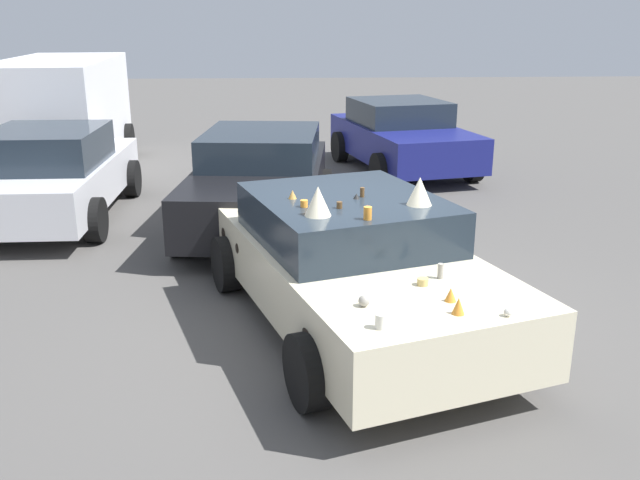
{
  "coord_description": "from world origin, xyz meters",
  "views": [
    {
      "loc": [
        -6.41,
        0.66,
        2.98
      ],
      "look_at": [
        0.0,
        0.3,
        0.9
      ],
      "focal_mm": 38.71,
      "sensor_mm": 36.0,
      "label": 1
    }
  ],
  "objects_px": {
    "parked_sedan_row_back_center": "(54,174)",
    "parked_sedan_row_back_far": "(402,136)",
    "parked_sedan_near_right": "(260,180)",
    "art_car_decorated": "(349,260)",
    "parked_van_far_right": "(62,109)"
  },
  "relations": [
    {
      "from": "parked_sedan_near_right",
      "to": "art_car_decorated",
      "type": "bearing_deg",
      "value": 21.58
    },
    {
      "from": "parked_sedan_row_back_center",
      "to": "parked_sedan_near_right",
      "type": "relative_size",
      "value": 0.97
    },
    {
      "from": "parked_sedan_row_back_center",
      "to": "parked_sedan_row_back_far",
      "type": "distance_m",
      "value": 6.72
    },
    {
      "from": "art_car_decorated",
      "to": "parked_sedan_row_back_center",
      "type": "xyz_separation_m",
      "value": [
        4.07,
        4.13,
        0.03
      ]
    },
    {
      "from": "parked_van_far_right",
      "to": "parked_sedan_near_right",
      "type": "xyz_separation_m",
      "value": [
        -4.19,
        -4.01,
        -0.52
      ]
    },
    {
      "from": "art_car_decorated",
      "to": "parked_van_far_right",
      "type": "height_order",
      "value": "parked_van_far_right"
    },
    {
      "from": "parked_sedan_row_back_far",
      "to": "parked_sedan_near_right",
      "type": "height_order",
      "value": "parked_sedan_row_back_far"
    },
    {
      "from": "parked_van_far_right",
      "to": "parked_sedan_row_back_far",
      "type": "relative_size",
      "value": 1.2
    },
    {
      "from": "parked_van_far_right",
      "to": "parked_sedan_near_right",
      "type": "bearing_deg",
      "value": -140.64
    },
    {
      "from": "parked_sedan_row_back_center",
      "to": "parked_sedan_row_back_far",
      "type": "relative_size",
      "value": 0.97
    },
    {
      "from": "art_car_decorated",
      "to": "parked_sedan_row_back_center",
      "type": "relative_size",
      "value": 1.12
    },
    {
      "from": "parked_sedan_row_back_center",
      "to": "parked_sedan_near_right",
      "type": "height_order",
      "value": "parked_sedan_row_back_center"
    },
    {
      "from": "parked_van_far_right",
      "to": "parked_sedan_near_right",
      "type": "distance_m",
      "value": 5.82
    },
    {
      "from": "art_car_decorated",
      "to": "parked_sedan_row_back_far",
      "type": "relative_size",
      "value": 1.08
    },
    {
      "from": "art_car_decorated",
      "to": "parked_sedan_near_right",
      "type": "relative_size",
      "value": 1.09
    }
  ]
}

